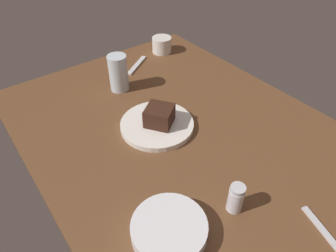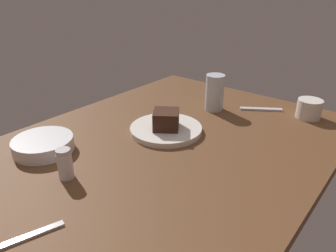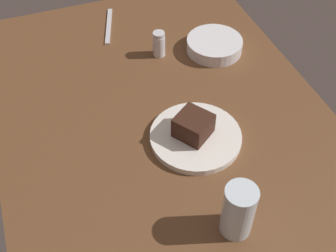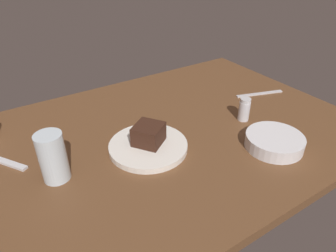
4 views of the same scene
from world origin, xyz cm
name	(u,v)px [view 1 (image 1 of 4)]	position (x,y,z in cm)	size (l,w,h in cm)	color
dining_table	(188,141)	(0.00, 0.00, 1.50)	(120.00, 84.00, 3.00)	brown
dessert_plate	(157,125)	(9.34, 4.78, 3.86)	(22.40, 22.40, 1.71)	white
chocolate_cake_slice	(159,116)	(8.77, 4.25, 7.52)	(7.80, 7.63, 5.61)	#381E14
salt_shaker	(236,198)	(-25.17, 7.57, 6.82)	(3.65, 3.65, 7.73)	silver
water_glass	(118,73)	(34.61, 3.01, 9.46)	(6.64, 6.64, 12.92)	silver
side_bowl	(169,230)	(-21.35, 23.63, 4.90)	(16.45, 16.45, 3.80)	silver
coffee_cup	(162,45)	(48.66, -26.06, 6.24)	(8.19, 8.19, 6.47)	silver
dessert_spoon	(137,65)	(44.89, -10.77, 3.35)	(15.00, 1.80, 0.70)	silver
butter_knife	(334,243)	(-44.16, -2.69, 3.25)	(19.00, 1.40, 0.50)	silver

